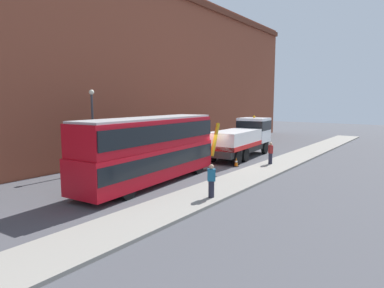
% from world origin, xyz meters
% --- Properties ---
extents(ground_plane, '(120.00, 120.00, 0.00)m').
position_xyz_m(ground_plane, '(0.00, 0.00, 0.00)').
color(ground_plane, '#4C4C51').
extents(near_kerb, '(60.00, 2.80, 0.15)m').
position_xyz_m(near_kerb, '(0.00, -4.20, 0.07)').
color(near_kerb, gray).
rests_on(near_kerb, ground_plane).
extents(building_facade, '(60.00, 1.50, 16.00)m').
position_xyz_m(building_facade, '(0.00, 7.76, 8.07)').
color(building_facade, brown).
rests_on(building_facade, ground_plane).
extents(recovery_tow_truck, '(10.23, 3.41, 3.67)m').
position_xyz_m(recovery_tow_truck, '(5.78, -0.04, 1.76)').
color(recovery_tow_truck, '#2D2D2D').
rests_on(recovery_tow_truck, ground_plane).
extents(double_decker_bus, '(11.18, 3.50, 4.06)m').
position_xyz_m(double_decker_bus, '(-6.30, -0.08, 2.23)').
color(double_decker_bus, '#B70C19').
rests_on(double_decker_bus, ground_plane).
extents(pedestrian_onlooker, '(0.44, 0.48, 1.71)m').
position_xyz_m(pedestrian_onlooker, '(-7.03, -4.97, 0.99)').
color(pedestrian_onlooker, '#232333').
rests_on(pedestrian_onlooker, near_kerb).
extents(pedestrian_bystander, '(0.47, 0.46, 1.71)m').
position_xyz_m(pedestrian_bystander, '(3.33, -3.75, 0.99)').
color(pedestrian_bystander, '#232333').
rests_on(pedestrian_bystander, near_kerb).
extents(traffic_cone_near_bus, '(0.36, 0.36, 0.72)m').
position_xyz_m(traffic_cone_near_bus, '(-2.55, -2.20, 0.34)').
color(traffic_cone_near_bus, orange).
rests_on(traffic_cone_near_bus, ground_plane).
extents(traffic_cone_midway, '(0.36, 0.36, 0.72)m').
position_xyz_m(traffic_cone_midway, '(1.48, -1.74, 0.34)').
color(traffic_cone_midway, orange).
rests_on(traffic_cone_midway, ground_plane).
extents(street_lamp, '(0.36, 0.36, 5.83)m').
position_xyz_m(street_lamp, '(-6.22, 5.57, 3.47)').
color(street_lamp, '#38383D').
rests_on(street_lamp, ground_plane).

